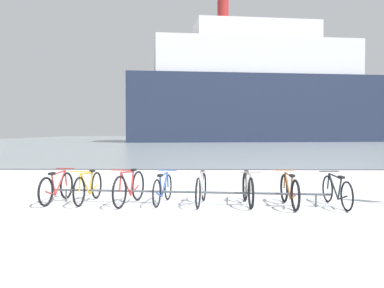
{
  "coord_description": "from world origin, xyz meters",
  "views": [
    {
      "loc": [
        1.33,
        -7.3,
        1.67
      ],
      "look_at": [
        1.15,
        5.6,
        1.25
      ],
      "focal_mm": 37.69,
      "sensor_mm": 36.0,
      "label": 1
    }
  ],
  "objects_px": {
    "bicycle_5": "(248,189)",
    "bicycle_7": "(337,191)",
    "bicycle_4": "(201,189)",
    "bicycle_2": "(129,188)",
    "bicycle_3": "(163,189)",
    "bicycle_6": "(289,191)",
    "ferry_ship": "(260,92)",
    "bicycle_1": "(88,187)",
    "bicycle_0": "(57,188)"
  },
  "relations": [
    {
      "from": "bicycle_3",
      "to": "bicycle_7",
      "type": "distance_m",
      "value": 3.89
    },
    {
      "from": "bicycle_2",
      "to": "bicycle_0",
      "type": "bearing_deg",
      "value": 172.57
    },
    {
      "from": "bicycle_4",
      "to": "bicycle_6",
      "type": "xyz_separation_m",
      "value": [
        1.95,
        -0.2,
        -0.01
      ]
    },
    {
      "from": "bicycle_5",
      "to": "bicycle_6",
      "type": "distance_m",
      "value": 0.91
    },
    {
      "from": "ferry_ship",
      "to": "bicycle_7",
      "type": "bearing_deg",
      "value": -97.04
    },
    {
      "from": "bicycle_4",
      "to": "bicycle_7",
      "type": "bearing_deg",
      "value": -3.02
    },
    {
      "from": "bicycle_5",
      "to": "bicycle_0",
      "type": "bearing_deg",
      "value": 177.11
    },
    {
      "from": "bicycle_7",
      "to": "bicycle_5",
      "type": "bearing_deg",
      "value": 174.79
    },
    {
      "from": "bicycle_5",
      "to": "bicycle_6",
      "type": "height_order",
      "value": "bicycle_5"
    },
    {
      "from": "ferry_ship",
      "to": "bicycle_6",
      "type": "bearing_deg",
      "value": -98.1
    },
    {
      "from": "bicycle_3",
      "to": "bicycle_4",
      "type": "bearing_deg",
      "value": -8.79
    },
    {
      "from": "bicycle_5",
      "to": "bicycle_6",
      "type": "xyz_separation_m",
      "value": [
        0.89,
        -0.22,
        -0.01
      ]
    },
    {
      "from": "bicycle_1",
      "to": "bicycle_2",
      "type": "distance_m",
      "value": 1.02
    },
    {
      "from": "bicycle_4",
      "to": "ferry_ship",
      "type": "xyz_separation_m",
      "value": [
        9.81,
        55.03,
        7.41
      ]
    },
    {
      "from": "bicycle_0",
      "to": "bicycle_4",
      "type": "relative_size",
      "value": 1.01
    },
    {
      "from": "bicycle_0",
      "to": "bicycle_7",
      "type": "bearing_deg",
      "value": -3.6
    },
    {
      "from": "bicycle_4",
      "to": "bicycle_7",
      "type": "xyz_separation_m",
      "value": [
        3.0,
        -0.16,
        -0.02
      ]
    },
    {
      "from": "bicycle_4",
      "to": "bicycle_5",
      "type": "height_order",
      "value": "same"
    },
    {
      "from": "bicycle_0",
      "to": "bicycle_3",
      "type": "xyz_separation_m",
      "value": [
        2.49,
        -0.11,
        -0.01
      ]
    },
    {
      "from": "bicycle_2",
      "to": "bicycle_6",
      "type": "height_order",
      "value": "bicycle_2"
    },
    {
      "from": "bicycle_4",
      "to": "bicycle_7",
      "type": "height_order",
      "value": "bicycle_4"
    },
    {
      "from": "bicycle_5",
      "to": "ferry_ship",
      "type": "relative_size",
      "value": 0.04
    },
    {
      "from": "bicycle_3",
      "to": "ferry_ship",
      "type": "distance_m",
      "value": 56.41
    },
    {
      "from": "bicycle_5",
      "to": "bicycle_1",
      "type": "bearing_deg",
      "value": 176.47
    },
    {
      "from": "bicycle_1",
      "to": "bicycle_7",
      "type": "xyz_separation_m",
      "value": [
        5.63,
        -0.4,
        -0.01
      ]
    },
    {
      "from": "bicycle_5",
      "to": "bicycle_7",
      "type": "height_order",
      "value": "bicycle_5"
    },
    {
      "from": "bicycle_1",
      "to": "bicycle_4",
      "type": "height_order",
      "value": "bicycle_4"
    },
    {
      "from": "bicycle_6",
      "to": "bicycle_2",
      "type": "bearing_deg",
      "value": 176.61
    },
    {
      "from": "bicycle_3",
      "to": "ferry_ship",
      "type": "height_order",
      "value": "ferry_ship"
    },
    {
      "from": "bicycle_1",
      "to": "bicycle_2",
      "type": "height_order",
      "value": "bicycle_2"
    },
    {
      "from": "bicycle_4",
      "to": "bicycle_5",
      "type": "xyz_separation_m",
      "value": [
        1.06,
        0.02,
        -0.0
      ]
    },
    {
      "from": "bicycle_1",
      "to": "bicycle_3",
      "type": "xyz_separation_m",
      "value": [
        1.75,
        -0.11,
        -0.01
      ]
    },
    {
      "from": "bicycle_1",
      "to": "ferry_ship",
      "type": "xyz_separation_m",
      "value": [
        12.44,
        54.78,
        7.42
      ]
    },
    {
      "from": "bicycle_1",
      "to": "bicycle_2",
      "type": "xyz_separation_m",
      "value": [
        1.0,
        -0.23,
        0.02
      ]
    },
    {
      "from": "bicycle_4",
      "to": "bicycle_6",
      "type": "relative_size",
      "value": 0.97
    },
    {
      "from": "bicycle_3",
      "to": "bicycle_6",
      "type": "relative_size",
      "value": 0.95
    },
    {
      "from": "bicycle_5",
      "to": "bicycle_4",
      "type": "bearing_deg",
      "value": -178.99
    },
    {
      "from": "bicycle_5",
      "to": "bicycle_7",
      "type": "relative_size",
      "value": 0.96
    },
    {
      "from": "bicycle_2",
      "to": "bicycle_7",
      "type": "bearing_deg",
      "value": -2.15
    },
    {
      "from": "ferry_ship",
      "to": "bicycle_2",
      "type": "bearing_deg",
      "value": -101.75
    },
    {
      "from": "bicycle_2",
      "to": "bicycle_6",
      "type": "bearing_deg",
      "value": -3.39
    },
    {
      "from": "bicycle_1",
      "to": "bicycle_7",
      "type": "height_order",
      "value": "bicycle_1"
    },
    {
      "from": "bicycle_0",
      "to": "bicycle_7",
      "type": "distance_m",
      "value": 6.37
    },
    {
      "from": "bicycle_3",
      "to": "bicycle_5",
      "type": "distance_m",
      "value": 1.94
    },
    {
      "from": "bicycle_4",
      "to": "bicycle_6",
      "type": "distance_m",
      "value": 1.96
    },
    {
      "from": "bicycle_2",
      "to": "ferry_ship",
      "type": "bearing_deg",
      "value": 78.25
    },
    {
      "from": "bicycle_2",
      "to": "bicycle_5",
      "type": "xyz_separation_m",
      "value": [
        2.69,
        0.0,
        -0.02
      ]
    },
    {
      "from": "bicycle_1",
      "to": "bicycle_2",
      "type": "relative_size",
      "value": 1.01
    },
    {
      "from": "bicycle_2",
      "to": "bicycle_4",
      "type": "xyz_separation_m",
      "value": [
        1.63,
        -0.02,
        -0.02
      ]
    },
    {
      "from": "bicycle_3",
      "to": "bicycle_7",
      "type": "bearing_deg",
      "value": -4.34
    }
  ]
}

